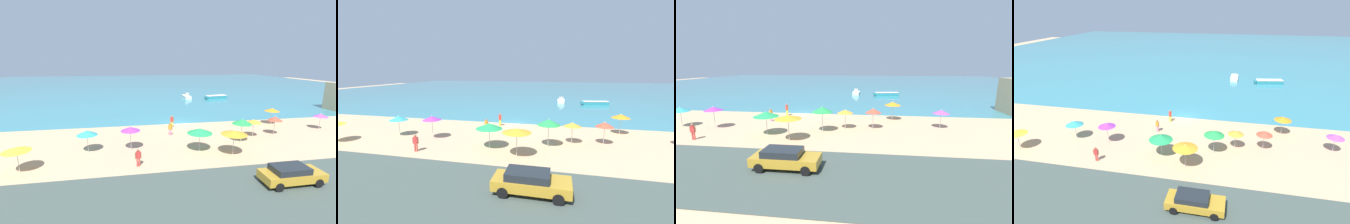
% 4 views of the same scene
% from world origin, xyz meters
% --- Properties ---
extents(ground_plane, '(160.00, 160.00, 0.00)m').
position_xyz_m(ground_plane, '(0.00, 0.00, 0.00)').
color(ground_plane, tan).
extents(sea, '(150.00, 110.00, 0.05)m').
position_xyz_m(sea, '(0.00, 55.00, 0.03)').
color(sea, teal).
rests_on(sea, ground_plane).
extents(coastal_road, '(80.00, 8.00, 0.06)m').
position_xyz_m(coastal_road, '(0.00, -18.00, 0.03)').
color(coastal_road, '#404D47').
rests_on(coastal_road, ground_plane).
extents(beach_umbrella_0, '(2.15, 2.15, 2.73)m').
position_xyz_m(beach_umbrella_0, '(4.93, -8.54, 2.39)').
color(beach_umbrella_0, '#B2B2B7').
rests_on(beach_umbrella_0, ground_plane).
extents(beach_umbrella_1, '(2.01, 2.01, 2.32)m').
position_xyz_m(beach_umbrella_1, '(-11.28, -8.52, 2.00)').
color(beach_umbrella_1, '#B2B2B7').
rests_on(beach_umbrella_1, ground_plane).
extents(beach_umbrella_2, '(1.93, 1.93, 2.51)m').
position_xyz_m(beach_umbrella_2, '(-7.10, -8.69, 2.23)').
color(beach_umbrella_2, '#B2B2B7').
rests_on(beach_umbrella_2, ground_plane).
extents(beach_umbrella_3, '(1.71, 1.71, 2.34)m').
position_xyz_m(beach_umbrella_3, '(10.17, -6.76, 2.03)').
color(beach_umbrella_3, '#B2B2B7').
rests_on(beach_umbrella_3, ground_plane).
extents(beach_umbrella_5, '(1.99, 1.99, 2.41)m').
position_xyz_m(beach_umbrella_5, '(12.61, -2.58, 2.13)').
color(beach_umbrella_5, '#B2B2B7').
rests_on(beach_umbrella_5, ground_plane).
extents(beach_umbrella_7, '(2.49, 2.49, 2.44)m').
position_xyz_m(beach_umbrella_7, '(-0.39, -10.15, 2.12)').
color(beach_umbrella_7, '#B2B2B7').
rests_on(beach_umbrella_7, ground_plane).
extents(beach_umbrella_8, '(1.70, 1.70, 2.20)m').
position_xyz_m(beach_umbrella_8, '(7.16, -7.12, 1.94)').
color(beach_umbrella_8, '#B2B2B7').
rests_on(beach_umbrella_8, ground_plane).
extents(beach_umbrella_9, '(2.45, 2.45, 2.51)m').
position_xyz_m(beach_umbrella_9, '(2.47, -11.68, 2.27)').
color(beach_umbrella_9, '#B2B2B7').
rests_on(beach_umbrella_9, ground_plane).
extents(bather_0, '(0.56, 0.28, 1.59)m').
position_xyz_m(bather_0, '(-6.53, -12.48, 0.89)').
color(bather_0, '#D2453C').
rests_on(bather_0, ground_plane).
extents(bather_1, '(0.48, 0.39, 1.69)m').
position_xyz_m(bather_1, '(-1.55, -1.65, 0.94)').
color(bather_1, yellow).
rests_on(bather_1, ground_plane).
extents(bather_2, '(0.52, 0.36, 1.61)m').
position_xyz_m(bather_2, '(-2.37, -4.89, 0.90)').
color(bather_2, pink).
rests_on(bather_2, ground_plane).
extents(parked_car_1, '(4.54, 1.88, 1.39)m').
position_xyz_m(parked_car_1, '(4.30, -17.23, 0.81)').
color(parked_car_1, '#B38626').
rests_on(parked_car_1, coastal_road).
extents(skiff_nearshore, '(1.56, 4.84, 1.37)m').
position_xyz_m(skiff_nearshore, '(6.44, 21.46, 0.43)').
color(skiff_nearshore, silver).
rests_on(skiff_nearshore, sea).
extents(skiff_offshore, '(5.65, 2.49, 0.77)m').
position_xyz_m(skiff_offshore, '(13.28, 19.89, 0.44)').
color(skiff_offshore, teal).
rests_on(skiff_offshore, sea).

